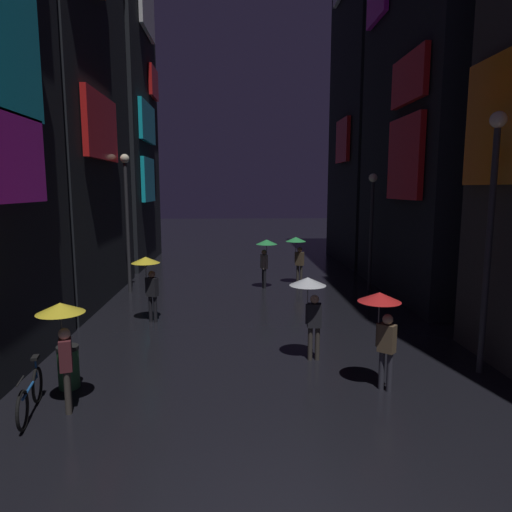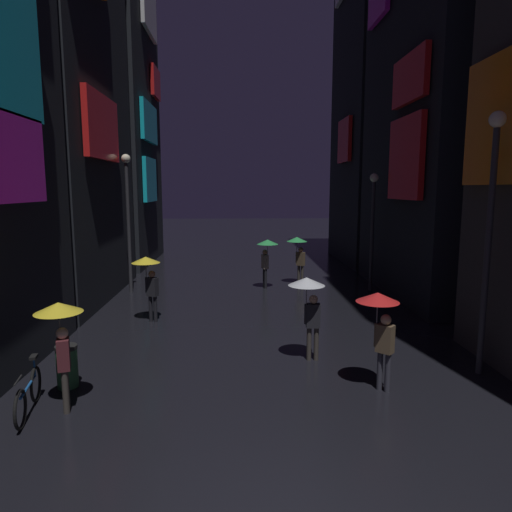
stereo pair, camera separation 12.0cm
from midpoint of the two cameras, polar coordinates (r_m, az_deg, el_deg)
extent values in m
cube|color=#F226D8|center=(10.75, -28.72, 10.82)|extent=(0.20, 3.48, 1.89)
cube|color=#19D8F2|center=(11.81, -27.88, 22.36)|extent=(0.20, 2.27, 3.00)
cube|color=red|center=(17.54, -18.51, 14.99)|extent=(0.20, 3.66, 2.25)
cube|color=black|center=(27.77, -17.40, 16.92)|extent=(4.00, 7.49, 17.05)
cube|color=#19D8F2|center=(25.93, -12.98, 9.26)|extent=(0.20, 2.98, 2.36)
cube|color=#19D8F2|center=(26.49, -13.08, 15.90)|extent=(0.20, 3.84, 2.07)
cube|color=red|center=(29.35, -12.32, 20.37)|extent=(0.20, 2.23, 1.73)
cube|color=white|center=(28.99, -13.12, 28.06)|extent=(0.20, 3.70, 2.81)
cube|color=black|center=(20.61, 23.09, 23.63)|extent=(4.00, 8.46, 19.76)
cube|color=red|center=(17.27, 18.39, 11.51)|extent=(0.20, 2.93, 2.88)
cube|color=red|center=(17.59, 18.89, 20.26)|extent=(0.20, 2.91, 1.63)
cube|color=black|center=(28.37, 15.45, 21.12)|extent=(4.00, 7.15, 21.23)
cube|color=red|center=(26.34, 11.14, 13.95)|extent=(0.20, 2.48, 2.34)
cylinder|color=#38332D|center=(20.50, 5.95, -2.37)|extent=(0.12, 0.12, 0.85)
cylinder|color=#38332D|center=(20.59, 5.53, -2.32)|extent=(0.12, 0.12, 0.85)
cube|color=brown|center=(20.42, 5.77, -0.35)|extent=(0.40, 0.39, 0.60)
sphere|color=#9E7051|center=(20.36, 5.79, 0.79)|extent=(0.22, 0.22, 0.22)
cylinder|color=brown|center=(20.47, 5.27, -0.18)|extent=(0.09, 0.09, 0.50)
cylinder|color=slate|center=(20.42, 5.28, 0.75)|extent=(0.02, 0.02, 0.77)
cone|color=green|center=(20.36, 5.30, 2.10)|extent=(0.90, 0.90, 0.20)
cylinder|color=#2D2D38|center=(10.30, 16.47, -13.81)|extent=(0.12, 0.12, 0.85)
cylinder|color=#2D2D38|center=(10.37, 15.54, -13.61)|extent=(0.12, 0.12, 0.85)
cube|color=brown|center=(10.08, 16.17, -9.89)|extent=(0.40, 0.39, 0.60)
sphere|color=tan|center=(9.96, 16.27, -7.65)|extent=(0.22, 0.22, 0.22)
cylinder|color=brown|center=(10.10, 15.12, -9.52)|extent=(0.09, 0.09, 0.50)
cylinder|color=slate|center=(10.00, 15.20, -7.69)|extent=(0.02, 0.02, 0.77)
cone|color=red|center=(9.88, 15.31, -4.99)|extent=(0.90, 0.90, 0.20)
cylinder|color=black|center=(15.07, -12.24, -6.50)|extent=(0.12, 0.12, 0.85)
cylinder|color=black|center=(15.17, -12.80, -6.42)|extent=(0.12, 0.12, 0.85)
cube|color=black|center=(14.95, -12.61, -3.77)|extent=(0.40, 0.34, 0.60)
sphere|color=#9E7051|center=(14.87, -12.67, -2.23)|extent=(0.22, 0.22, 0.22)
cylinder|color=black|center=(15.00, -13.29, -3.56)|extent=(0.09, 0.09, 0.50)
cylinder|color=slate|center=(14.94, -13.34, -2.30)|extent=(0.02, 0.02, 0.77)
cone|color=yellow|center=(14.86, -13.40, -0.46)|extent=(0.90, 0.90, 0.20)
cylinder|color=#38332D|center=(11.69, 7.83, -10.80)|extent=(0.12, 0.12, 0.85)
cylinder|color=#38332D|center=(11.67, 6.94, -10.82)|extent=(0.12, 0.12, 0.85)
cube|color=black|center=(11.46, 7.45, -7.38)|extent=(0.35, 0.24, 0.60)
sphere|color=tan|center=(11.36, 7.49, -5.39)|extent=(0.22, 0.22, 0.22)
cylinder|color=black|center=(11.38, 6.58, -7.22)|extent=(0.09, 0.09, 0.50)
cylinder|color=slate|center=(11.30, 6.61, -5.59)|extent=(0.02, 0.02, 0.77)
cone|color=silver|center=(11.19, 6.65, -3.18)|extent=(0.90, 0.90, 0.20)
cylinder|color=black|center=(19.75, 1.20, -2.75)|extent=(0.12, 0.12, 0.85)
cylinder|color=black|center=(19.58, 1.38, -2.84)|extent=(0.12, 0.12, 0.85)
cube|color=gray|center=(19.54, 1.30, -0.71)|extent=(0.31, 0.39, 0.60)
sphere|color=#9E7051|center=(19.47, 1.30, 0.48)|extent=(0.22, 0.22, 0.22)
cylinder|color=gray|center=(19.38, 1.62, -0.64)|extent=(0.09, 0.09, 0.50)
cylinder|color=slate|center=(19.33, 1.63, 0.34)|extent=(0.02, 0.02, 0.77)
cone|color=green|center=(19.27, 1.63, 1.77)|extent=(0.90, 0.90, 0.20)
cylinder|color=#38332D|center=(9.73, -22.37, -15.46)|extent=(0.12, 0.12, 0.85)
cylinder|color=#38332D|center=(9.90, -22.32, -15.04)|extent=(0.12, 0.12, 0.85)
cube|color=#4C1E23|center=(9.55, -22.59, -11.25)|extent=(0.31, 0.39, 0.60)
sphere|color=beige|center=(9.43, -22.74, -8.90)|extent=(0.22, 0.22, 0.22)
cylinder|color=#4C1E23|center=(9.71, -22.86, -10.64)|extent=(0.09, 0.09, 0.50)
cylinder|color=slate|center=(9.61, -22.98, -8.74)|extent=(0.02, 0.02, 0.77)
cone|color=yellow|center=(9.48, -23.15, -5.94)|extent=(0.90, 0.90, 0.20)
torus|color=black|center=(9.53, -27.05, -16.72)|extent=(0.18, 0.72, 0.72)
torus|color=black|center=(10.50, -25.53, -14.23)|extent=(0.18, 0.72, 0.72)
cylinder|color=#1E59A5|center=(9.94, -26.32, -14.47)|extent=(0.22, 0.99, 0.05)
cylinder|color=#1E59A5|center=(10.38, -25.65, -12.45)|extent=(0.04, 0.04, 0.40)
cube|color=black|center=(10.31, -25.73, -11.30)|extent=(0.16, 0.26, 0.06)
cylinder|color=black|center=(9.32, -27.29, -13.65)|extent=(0.11, 0.45, 0.03)
cylinder|color=#2D2D33|center=(19.20, -15.45, 3.26)|extent=(0.14, 0.14, 5.25)
sphere|color=#F9EFCC|center=(19.16, -15.79, 11.63)|extent=(0.36, 0.36, 0.36)
cylinder|color=#2D2D33|center=(11.49, 27.21, 0.08)|extent=(0.14, 0.14, 5.55)
sphere|color=#F9EFCC|center=(11.49, 28.24, 14.83)|extent=(0.36, 0.36, 0.36)
cylinder|color=#2D2D33|center=(19.57, 14.47, 2.30)|extent=(0.14, 0.14, 4.51)
sphere|color=#F9EFCC|center=(19.47, 14.74, 9.44)|extent=(0.36, 0.36, 0.36)
cylinder|color=#265933|center=(10.90, -22.23, -12.83)|extent=(0.44, 0.44, 0.85)
cylinder|color=black|center=(10.74, -22.37, -10.52)|extent=(0.46, 0.46, 0.08)
camera|label=1|loc=(0.06, -89.77, 0.03)|focal=32.00mm
camera|label=2|loc=(0.06, 90.23, -0.03)|focal=32.00mm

